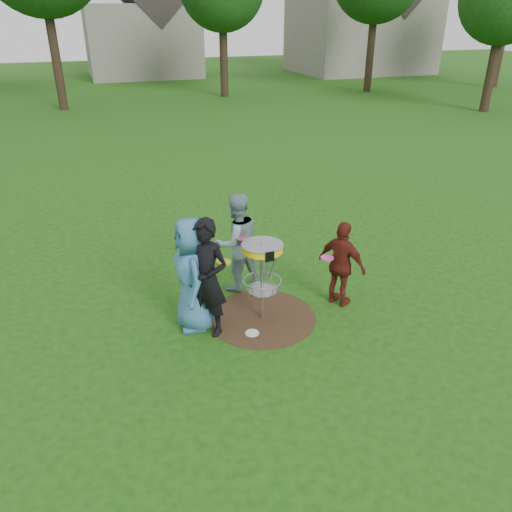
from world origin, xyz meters
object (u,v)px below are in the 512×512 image
object	(u,v)px
player_grey	(237,242)
player_black	(207,278)
player_blue	(193,275)
disc_golf_basket	(262,263)
player_maroon	(342,265)

from	to	relation	value
player_grey	player_black	bearing A→B (deg)	43.67
player_blue	player_black	size ratio (longest dim) A/B	0.97
player_blue	disc_golf_basket	xyz separation A→B (m)	(1.09, -0.14, 0.09)
player_blue	player_black	xyz separation A→B (m)	(0.17, -0.22, 0.02)
player_black	player_maroon	bearing A→B (deg)	45.31
disc_golf_basket	player_blue	bearing A→B (deg)	172.59
player_grey	player_maroon	distance (m)	1.88
player_blue	player_maroon	world-z (taller)	player_blue
player_blue	player_grey	world-z (taller)	player_blue
player_blue	player_black	distance (m)	0.28
player_grey	disc_golf_basket	size ratio (longest dim) A/B	1.31
player_maroon	disc_golf_basket	distance (m)	1.44
player_maroon	player_black	bearing A→B (deg)	62.01
player_grey	player_maroon	xyz separation A→B (m)	(1.49, -1.13, -0.15)
player_blue	disc_golf_basket	size ratio (longest dim) A/B	1.35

